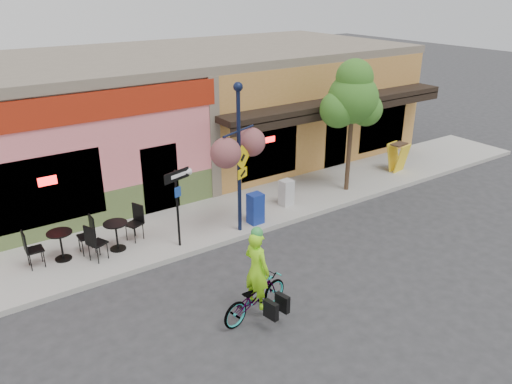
# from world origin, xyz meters

# --- Properties ---
(ground) EXTENTS (90.00, 90.00, 0.00)m
(ground) POSITION_xyz_m (0.00, 0.00, 0.00)
(ground) COLOR #2D2D30
(ground) RESTS_ON ground
(sidewalk) EXTENTS (24.00, 3.00, 0.15)m
(sidewalk) POSITION_xyz_m (0.00, 2.00, 0.07)
(sidewalk) COLOR #9E9B93
(sidewalk) RESTS_ON ground
(curb) EXTENTS (24.00, 0.12, 0.15)m
(curb) POSITION_xyz_m (0.00, 0.55, 0.07)
(curb) COLOR #A8A59E
(curb) RESTS_ON ground
(building) EXTENTS (18.20, 8.20, 4.50)m
(building) POSITION_xyz_m (0.00, 7.50, 2.25)
(building) COLOR #F2777E
(building) RESTS_ON ground
(bicycle) EXTENTS (1.95, 1.00, 0.98)m
(bicycle) POSITION_xyz_m (-3.51, -2.62, 0.49)
(bicycle) COLOR maroon
(bicycle) RESTS_ON ground
(cyclist_rider) EXTENTS (0.56, 0.74, 1.83)m
(cyclist_rider) POSITION_xyz_m (-3.46, -2.62, 0.91)
(cyclist_rider) COLOR #9CFF1A
(cyclist_rider) RESTS_ON ground
(lamp_post) EXTENTS (1.50, 1.04, 4.36)m
(lamp_post) POSITION_xyz_m (-1.70, 0.85, 2.33)
(lamp_post) COLOR #111A37
(lamp_post) RESTS_ON sidewalk
(one_way_sign) EXTENTS (0.87, 0.42, 2.22)m
(one_way_sign) POSITION_xyz_m (-3.59, 1.00, 1.26)
(one_way_sign) COLOR black
(one_way_sign) RESTS_ON sidewalk
(cafe_set_left) EXTENTS (1.74, 0.88, 1.04)m
(cafe_set_left) POSITION_xyz_m (-6.47, 2.04, 0.67)
(cafe_set_left) COLOR black
(cafe_set_left) RESTS_ON sidewalk
(cafe_set_right) EXTENTS (1.94, 1.48, 1.04)m
(cafe_set_right) POSITION_xyz_m (-5.09, 1.75, 0.67)
(cafe_set_right) COLOR black
(cafe_set_right) RESTS_ON sidewalk
(newspaper_box_blue) EXTENTS (0.45, 0.40, 0.95)m
(newspaper_box_blue) POSITION_xyz_m (-1.06, 0.97, 0.63)
(newspaper_box_blue) COLOR navy
(newspaper_box_blue) RESTS_ON sidewalk
(newspaper_box_grey) EXTENTS (0.42, 0.39, 0.85)m
(newspaper_box_grey) POSITION_xyz_m (0.53, 1.51, 0.58)
(newspaper_box_grey) COLOR silver
(newspaper_box_grey) RESTS_ON sidewalk
(street_tree) EXTENTS (1.91, 1.91, 4.57)m
(street_tree) POSITION_xyz_m (3.10, 1.37, 2.44)
(street_tree) COLOR #3D7A26
(street_tree) RESTS_ON sidewalk
(sandwich_board) EXTENTS (0.73, 0.59, 1.10)m
(sandwich_board) POSITION_xyz_m (6.04, 1.44, 0.70)
(sandwich_board) COLOR yellow
(sandwich_board) RESTS_ON sidewalk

